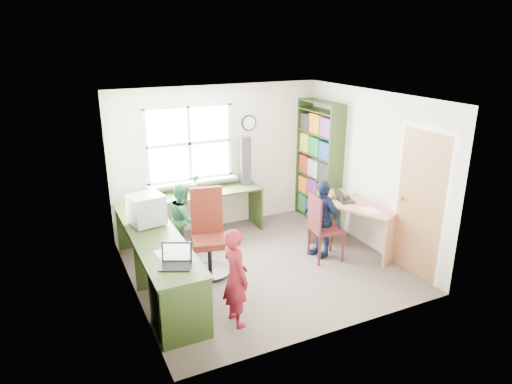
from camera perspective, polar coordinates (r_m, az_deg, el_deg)
room at (r=6.24m, az=0.70°, el=1.05°), size 3.64×3.44×2.44m
l_desk at (r=5.77m, az=-9.58°, el=-9.00°), size 2.38×2.95×0.75m
right_desk at (r=7.07m, az=12.25°, el=-3.01°), size 1.07×1.42×0.74m
bookshelf at (r=7.99m, az=7.82°, el=3.32°), size 0.30×1.02×2.10m
swivel_chair at (r=6.32m, az=-5.96°, el=-5.67°), size 0.67×0.67×1.19m
wooden_chair at (r=6.67m, az=8.22°, el=-4.11°), size 0.49×0.49×1.00m
crt_monitor at (r=6.19m, az=-13.52°, el=-2.16°), size 0.48×0.45×0.41m
laptop_left at (r=5.14m, az=-9.97°, el=-8.38°), size 0.42×0.40×0.23m
laptop_right at (r=7.07m, az=10.79°, el=-0.74°), size 0.30×0.34×0.21m
speaker_a at (r=6.12m, az=-13.06°, el=-3.62°), size 0.09×0.09×0.18m
speaker_b at (r=6.55m, az=-13.80°, el=-2.22°), size 0.10×0.10×0.16m
cd_tower at (r=7.61m, az=-1.39°, el=3.93°), size 0.17×0.15×0.82m
game_box at (r=7.28m, az=10.04°, el=-0.25°), size 0.37×0.37×0.06m
paper_a at (r=5.40m, az=-11.12°, el=-7.62°), size 0.24×0.33×0.00m
paper_b at (r=6.80m, az=14.12°, el=-2.22°), size 0.25×0.32×0.00m
potted_plant at (r=7.39m, az=-7.70°, el=1.11°), size 0.18×0.15×0.28m
person_red at (r=5.18m, az=-2.57°, el=-10.60°), size 0.31×0.45×1.17m
person_green at (r=6.86m, az=-8.99°, el=-3.37°), size 0.58×0.65×1.11m
person_navy at (r=6.79m, az=8.19°, el=-3.29°), size 0.45×0.73×1.17m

